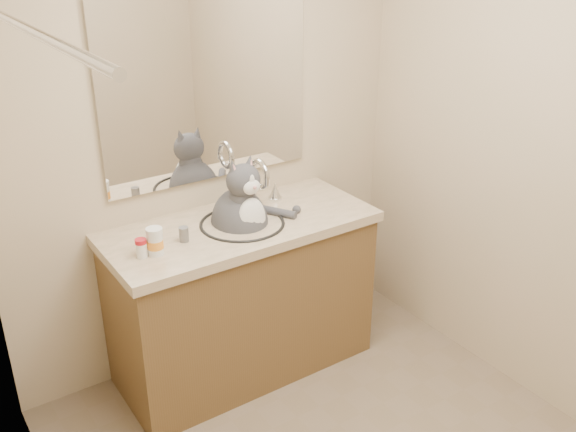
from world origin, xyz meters
The scene contains 8 objects.
room centered at (0.00, 0.00, 1.20)m, with size 2.22×2.52×2.42m.
vanity centered at (0.00, 0.96, 0.44)m, with size 1.34×0.59×1.12m.
mirror centered at (0.00, 1.24, 1.45)m, with size 1.10×0.02×0.90m, color white.
shower_curtain centered at (-1.05, 0.10, 1.03)m, with size 0.02×1.30×1.93m.
cat centered at (0.01, 0.96, 0.87)m, with size 0.41×0.33×0.55m.
pill_bottle_redcap centered at (-0.53, 0.90, 0.89)m, with size 0.07×0.07×0.09m.
pill_bottle_orange centered at (-0.47, 0.89, 0.91)m, with size 0.10×0.10×0.13m.
grey_canister centered at (-0.31, 0.93, 0.89)m, with size 0.05×0.05×0.07m.
Camera 1 is at (-1.39, -1.51, 2.18)m, focal length 40.00 mm.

